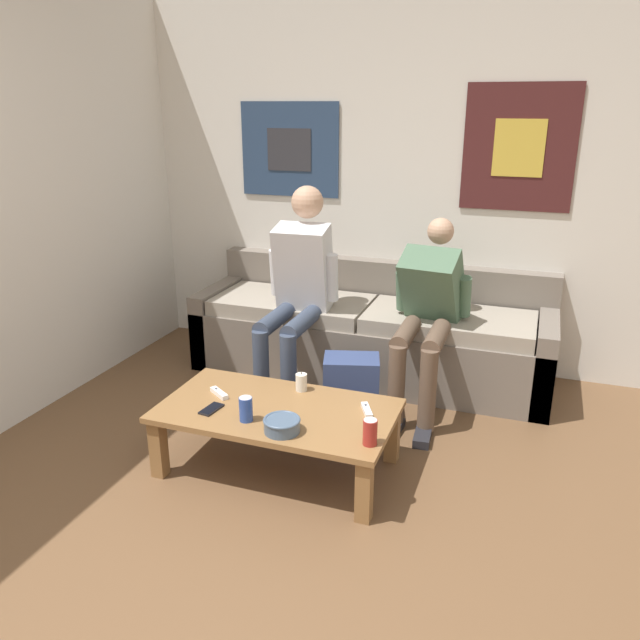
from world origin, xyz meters
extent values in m
cube|color=silver|center=(0.00, 2.91, 1.27)|extent=(10.00, 0.05, 2.55)
cube|color=navy|center=(-0.86, 2.87, 1.49)|extent=(0.74, 0.01, 0.66)
cube|color=#2D2D33|center=(-0.86, 2.87, 1.49)|extent=(0.33, 0.01, 0.30)
cube|color=#471E1E|center=(0.71, 2.87, 1.53)|extent=(0.69, 0.01, 0.79)
cube|color=gold|center=(0.71, 2.87, 1.53)|extent=(0.31, 0.01, 0.35)
cube|color=#70665B|center=(-0.13, 2.82, 0.37)|extent=(2.42, 0.13, 0.74)
cube|color=#70665B|center=(-0.13, 2.45, 0.21)|extent=(2.42, 0.61, 0.42)
cube|color=#70665B|center=(-1.28, 2.45, 0.27)|extent=(0.12, 0.61, 0.54)
cube|color=#70665B|center=(1.02, 2.45, 0.27)|extent=(0.12, 0.61, 0.54)
cube|color=gray|center=(-0.68, 2.45, 0.47)|extent=(1.07, 0.57, 0.10)
cube|color=gray|center=(0.41, 2.45, 0.47)|extent=(1.07, 0.57, 0.10)
cube|color=olive|center=(-0.25, 1.19, 0.33)|extent=(1.19, 0.65, 0.03)
cube|color=olive|center=(-0.79, 1.46, 0.16)|extent=(0.07, 0.07, 0.31)
cube|color=olive|center=(0.29, 1.46, 0.16)|extent=(0.07, 0.07, 0.31)
cube|color=olive|center=(-0.79, 0.92, 0.16)|extent=(0.07, 0.07, 0.31)
cube|color=olive|center=(0.29, 0.92, 0.16)|extent=(0.07, 0.07, 0.31)
cylinder|color=#384256|center=(-0.61, 1.98, 0.52)|extent=(0.11, 0.44, 0.11)
cylinder|color=#384256|center=(-0.61, 1.76, 0.27)|extent=(0.10, 0.10, 0.49)
cube|color=#232328|center=(-0.61, 1.69, 0.03)|extent=(0.11, 0.25, 0.05)
cylinder|color=#384256|center=(-0.43, 1.98, 0.52)|extent=(0.11, 0.44, 0.11)
cylinder|color=#384256|center=(-0.43, 1.76, 0.27)|extent=(0.10, 0.10, 0.49)
cube|color=#232328|center=(-0.43, 1.69, 0.03)|extent=(0.11, 0.25, 0.05)
cube|color=silver|center=(-0.52, 2.25, 0.79)|extent=(0.36, 0.34, 0.59)
sphere|color=tan|center=(-0.52, 2.33, 1.21)|extent=(0.21, 0.21, 0.21)
cylinder|color=silver|center=(-0.71, 2.25, 0.75)|extent=(0.08, 0.11, 0.31)
cylinder|color=silver|center=(-0.32, 2.25, 0.75)|extent=(0.08, 0.11, 0.31)
cylinder|color=brown|center=(0.22, 2.00, 0.52)|extent=(0.11, 0.40, 0.11)
cylinder|color=brown|center=(0.22, 1.80, 0.27)|extent=(0.10, 0.10, 0.49)
cube|color=#232328|center=(0.22, 1.73, 0.03)|extent=(0.11, 0.25, 0.05)
cylinder|color=brown|center=(0.40, 2.00, 0.52)|extent=(0.11, 0.40, 0.11)
cylinder|color=brown|center=(0.40, 1.80, 0.27)|extent=(0.10, 0.10, 0.49)
cube|color=#232328|center=(0.40, 1.73, 0.03)|extent=(0.11, 0.25, 0.05)
cube|color=#4C6B51|center=(0.31, 2.32, 0.73)|extent=(0.39, 0.47, 0.53)
sphere|color=tan|center=(0.31, 2.49, 1.04)|extent=(0.17, 0.17, 0.17)
cylinder|color=#4C6B51|center=(0.12, 2.35, 0.68)|extent=(0.08, 0.14, 0.28)
cylinder|color=#4C6B51|center=(0.51, 2.35, 0.68)|extent=(0.08, 0.14, 0.28)
cube|color=navy|center=(-0.05, 1.83, 0.20)|extent=(0.37, 0.30, 0.40)
cube|color=navy|center=(-0.03, 1.73, 0.11)|extent=(0.24, 0.14, 0.18)
cylinder|color=#475B75|center=(-0.14, 0.98, 0.38)|extent=(0.17, 0.17, 0.06)
torus|color=#475B75|center=(-0.14, 0.98, 0.40)|extent=(0.18, 0.18, 0.02)
cylinder|color=silver|center=(-0.21, 1.43, 0.39)|extent=(0.06, 0.06, 0.09)
cylinder|color=black|center=(-0.21, 1.43, 0.44)|extent=(0.00, 0.00, 0.01)
cylinder|color=#28479E|center=(-0.34, 1.03, 0.40)|extent=(0.07, 0.07, 0.12)
cylinder|color=silver|center=(-0.34, 1.03, 0.47)|extent=(0.06, 0.06, 0.00)
cylinder|color=maroon|center=(0.28, 1.01, 0.40)|extent=(0.07, 0.07, 0.12)
cylinder|color=silver|center=(0.28, 1.01, 0.47)|extent=(0.06, 0.06, 0.00)
cube|color=white|center=(-0.60, 1.23, 0.36)|extent=(0.14, 0.11, 0.02)
cylinder|color=#333842|center=(-0.63, 1.25, 0.37)|extent=(0.01, 0.01, 0.00)
cube|color=white|center=(0.19, 1.30, 0.36)|extent=(0.09, 0.14, 0.02)
cylinder|color=#333842|center=(0.17, 1.33, 0.37)|extent=(0.01, 0.01, 0.00)
cube|color=black|center=(-0.56, 1.06, 0.35)|extent=(0.08, 0.14, 0.01)
cube|color=black|center=(-0.56, 1.06, 0.35)|extent=(0.07, 0.13, 0.00)
camera|label=1|loc=(0.91, -1.39, 1.80)|focal=35.00mm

